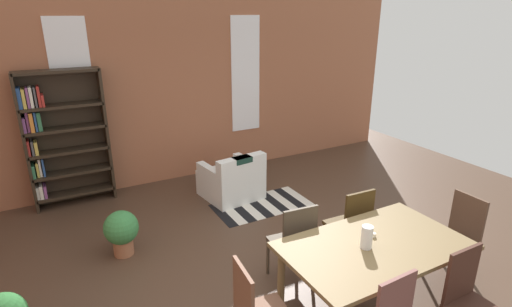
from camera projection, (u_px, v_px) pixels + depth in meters
The scene contains 15 objects.
ground_plane at pixel (285, 301), 4.03m from camera, with size 10.43×10.43×0.00m, color #4A3426.
back_wall_brick at pixel (168, 90), 6.54m from camera, with size 9.02×0.12×3.09m, color #A06043.
window_pane_0 at pixel (74, 89), 5.80m from camera, with size 0.55×0.02×2.01m, color white.
window_pane_1 at pixel (246, 75), 7.06m from camera, with size 0.55×0.02×2.01m, color white.
dining_table at pixel (374, 252), 3.65m from camera, with size 1.69×0.99×0.77m.
vase_on_table at pixel (367, 237), 3.53m from camera, with size 0.10×0.10×0.21m, color silver.
tealight_candle_0 at pixel (374, 235), 3.73m from camera, with size 0.04×0.04×0.04m, color silver.
dining_chair_near_right at pixel (470, 301), 3.28m from camera, with size 0.40×0.40×0.95m.
dining_chair_head_right at pixel (458, 235), 4.25m from camera, with size 0.40×0.40×0.95m.
dining_chair_far_left at pixel (294, 242), 4.13m from camera, with size 0.44×0.44×0.95m.
dining_chair_far_right at pixel (351, 224), 4.47m from camera, with size 0.42×0.42×0.95m.
bookshelf_tall at pixel (61, 137), 5.76m from camera, with size 1.12×0.29×2.01m.
armchair_white at pixel (232, 181), 6.20m from camera, with size 0.90×0.90×0.75m.
potted_plant_corner at pixel (121, 230), 4.71m from camera, with size 0.41×0.41×0.56m.
striped_rug at pixel (262, 205), 6.02m from camera, with size 1.43×0.77×0.01m.
Camera 1 is at (-1.83, -2.76, 2.76)m, focal length 28.00 mm.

